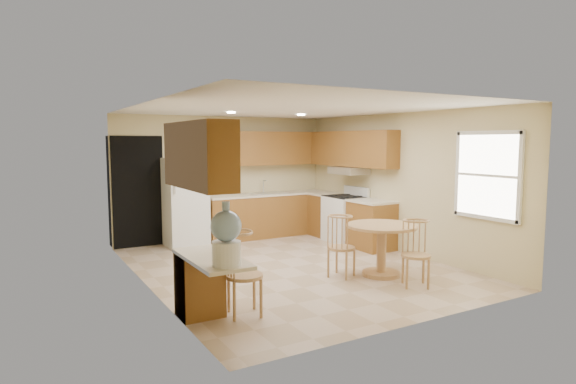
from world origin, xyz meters
TOP-DOWN VIEW (x-y plane):
  - floor at (0.00, 0.00)m, footprint 5.50×5.50m
  - ceiling at (0.00, 0.00)m, footprint 4.50×5.50m
  - wall_back at (0.00, 2.75)m, footprint 4.50×0.02m
  - wall_front at (0.00, -2.75)m, footprint 4.50×0.02m
  - wall_left at (-2.25, 0.00)m, footprint 0.02×5.50m
  - wall_right at (2.25, 0.00)m, footprint 0.02×5.50m
  - doorway at (-1.75, 2.73)m, footprint 0.90×0.02m
  - base_cab_back at (0.88, 2.45)m, footprint 2.75×0.60m
  - counter_back at (0.88, 2.45)m, footprint 2.75×0.63m
  - base_cab_right_a at (1.95, 1.85)m, footprint 0.60×0.59m
  - counter_right_a at (1.95, 1.85)m, footprint 0.63×0.59m
  - base_cab_right_b at (1.95, 0.40)m, footprint 0.60×0.80m
  - counter_right_b at (1.95, 0.40)m, footprint 0.63×0.80m
  - upper_cab_back at (0.88, 2.58)m, footprint 2.75×0.33m
  - upper_cab_right at (2.08, 1.21)m, footprint 0.33×2.42m
  - upper_cab_left at (-2.08, -1.60)m, footprint 0.33×1.40m
  - sink at (0.85, 2.45)m, footprint 0.78×0.44m
  - range_hood at (2.00, 1.18)m, footprint 0.50×0.76m
  - desk_pedestal at (-2.00, -1.32)m, footprint 0.48×0.42m
  - desk_top at (-2.00, -1.70)m, footprint 0.50×1.20m
  - window at (2.23, -1.85)m, footprint 0.06×1.12m
  - can_light_a at (-0.50, 1.20)m, footprint 0.14×0.14m
  - can_light_b at (0.90, 1.20)m, footprint 0.14×0.14m
  - refrigerator at (-0.95, 2.40)m, footprint 0.74×0.72m
  - stove at (1.92, 1.18)m, footprint 0.65×0.76m
  - dining_table at (0.91, -1.08)m, footprint 1.04×1.04m
  - chair_table_a at (0.36, -0.92)m, footprint 0.40×0.51m
  - chair_table_b at (0.96, -1.82)m, footprint 0.40×0.47m
  - chair_desk at (-1.55, -1.65)m, footprint 0.43×0.56m
  - water_crock at (-2.00, -2.12)m, footprint 0.31×0.31m

SIDE VIEW (x-z plane):
  - floor at x=0.00m, z-range 0.00..0.00m
  - desk_pedestal at x=-2.00m, z-range 0.00..0.72m
  - base_cab_back at x=0.88m, z-range 0.00..0.87m
  - base_cab_right_a at x=1.95m, z-range 0.00..0.87m
  - base_cab_right_b at x=1.95m, z-range 0.00..0.87m
  - stove at x=1.92m, z-range -0.08..1.01m
  - dining_table at x=0.91m, z-range 0.12..0.89m
  - chair_table_b at x=0.96m, z-range 0.10..1.01m
  - chair_table_a at x=0.36m, z-range 0.10..1.01m
  - chair_desk at x=-1.55m, z-range 0.11..1.08m
  - desk_top at x=-2.00m, z-range 0.73..0.77m
  - refrigerator at x=-0.95m, z-range 0.00..1.68m
  - counter_back at x=0.88m, z-range 0.87..0.91m
  - counter_right_a at x=1.95m, z-range 0.87..0.91m
  - counter_right_b at x=1.95m, z-range 0.87..0.91m
  - sink at x=0.85m, z-range 0.91..0.92m
  - doorway at x=-1.75m, z-range 0.00..2.10m
  - water_crock at x=-2.00m, z-range 0.74..1.38m
  - wall_back at x=0.00m, z-range 0.00..2.50m
  - wall_front at x=0.00m, z-range 0.00..2.50m
  - wall_left at x=-2.25m, z-range 0.00..2.50m
  - wall_right at x=2.25m, z-range 0.00..2.50m
  - range_hood at x=2.00m, z-range 1.35..1.49m
  - window at x=2.23m, z-range 0.85..2.15m
  - upper_cab_back at x=0.88m, z-range 1.50..2.20m
  - upper_cab_right at x=2.08m, z-range 1.50..2.20m
  - upper_cab_left at x=-2.08m, z-range 1.50..2.20m
  - can_light_a at x=-0.50m, z-range 2.48..2.49m
  - can_light_b at x=0.90m, z-range 2.48..2.49m
  - ceiling at x=0.00m, z-range 2.49..2.51m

